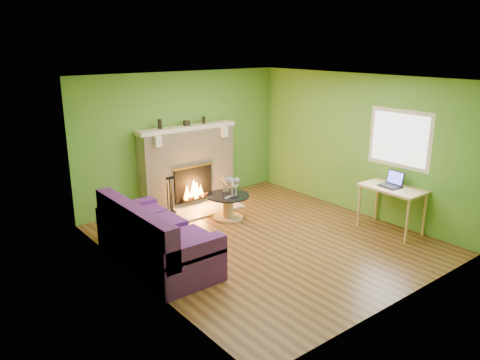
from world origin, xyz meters
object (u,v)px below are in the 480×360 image
at_px(desk, 393,193).
at_px(sofa, 153,240).
at_px(coffee_table, 228,205).
at_px(cat, 230,184).

bearing_deg(desk, sofa, 160.04).
distance_m(coffee_table, cat, 0.39).
bearing_deg(sofa, desk, -19.96).
height_order(coffee_table, desk, desk).
bearing_deg(sofa, coffee_table, 22.67).
xyz_separation_m(sofa, cat, (2.05, 0.87, 0.26)).
height_order(coffee_table, cat, cat).
distance_m(sofa, desk, 4.06).
bearing_deg(coffee_table, cat, 32.01).
distance_m(sofa, cat, 2.24).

